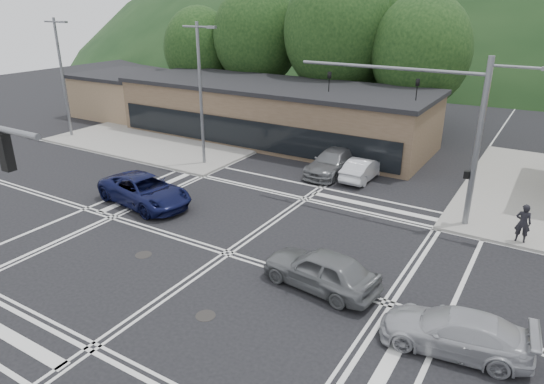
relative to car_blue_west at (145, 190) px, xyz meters
The scene contains 20 objects.
ground 7.31m from the car_blue_west, 16.89° to the right, with size 120.00×120.00×0.00m, color black.
sidewalk_nw 15.21m from the car_blue_west, 121.98° to the left, with size 16.00×16.00×0.15m, color gray.
commercial_row 14.98m from the car_blue_west, 94.02° to the left, with size 24.00×8.00×4.00m, color brown.
commercial_nw 22.66m from the car_blue_west, 138.86° to the left, with size 8.00×7.00×3.60m, color #846B4F.
hill_north 88.17m from the car_blue_west, 85.48° to the left, with size 252.00×126.00×140.00m, color black.
tree_n_a 23.86m from the car_blue_west, 107.84° to the left, with size 8.00×8.00×11.75m.
tree_n_b 23.00m from the car_blue_west, 87.51° to the left, with size 9.00×9.00×12.98m.
tree_n_c 23.98m from the car_blue_west, 70.03° to the left, with size 7.60×7.60×10.87m.
tree_n_d 25.14m from the car_blue_west, 121.99° to the left, with size 6.80×6.80×9.76m.
tree_n_e 27.11m from the car_blue_west, 79.17° to the left, with size 8.40×8.40×11.98m.
streetlight_nw 8.24m from the car_blue_west, 102.18° to the left, with size 2.50×0.25×9.00m.
streetlight_w 17.04m from the car_blue_west, 155.31° to the left, with size 2.50×0.25×9.00m.
signal_mast_ne 15.77m from the car_blue_west, 23.66° to the left, with size 11.65×0.30×8.00m.
car_blue_west is the anchor object (origin of this frame).
car_grey_center 11.80m from the car_blue_west, 11.79° to the right, with size 1.84×4.57×1.56m, color slate.
car_silver_east 17.00m from the car_blue_west, 11.58° to the right, with size 1.85×4.56×1.32m, color #A8AAB0.
car_queue_a 12.88m from the car_blue_west, 49.10° to the left, with size 1.40×4.01×1.32m, color silver.
car_queue_b 17.01m from the car_blue_west, 62.12° to the left, with size 1.59×3.94×1.34m, color #B7B6B2.
car_northbound 11.68m from the car_blue_west, 56.46° to the left, with size 2.08×5.11×1.48m, color slate.
pedestrian 18.43m from the car_blue_west, 17.00° to the left, with size 0.66×0.43×1.80m, color black.
Camera 1 is at (11.28, -14.77, 10.22)m, focal length 32.00 mm.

